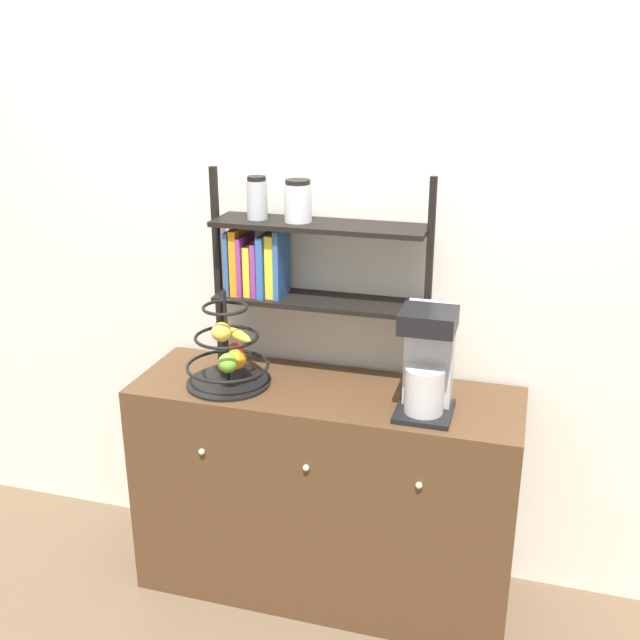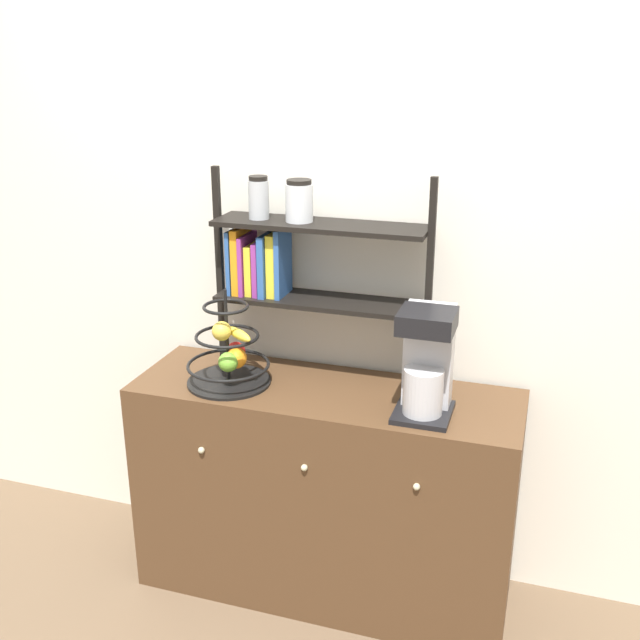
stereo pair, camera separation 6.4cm
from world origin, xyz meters
TOP-DOWN VIEW (x-y plane):
  - ground_plane at (0.00, 0.00)m, footprint 12.00×12.00m
  - wall_back at (0.00, 0.50)m, footprint 7.00×0.05m
  - sideboard at (0.00, 0.23)m, footprint 1.41×0.48m
  - coffee_maker at (0.37, 0.16)m, footprint 0.19×0.21m
  - fruit_stand at (-0.35, 0.17)m, footprint 0.31×0.31m
  - shelf_hutch at (-0.18, 0.36)m, footprint 0.82×0.20m

SIDE VIEW (x-z plane):
  - ground_plane at x=0.00m, z-range 0.00..0.00m
  - sideboard at x=0.00m, z-range 0.00..0.85m
  - fruit_stand at x=-0.35m, z-range 0.79..1.15m
  - coffee_maker at x=0.37m, z-range 0.85..1.23m
  - wall_back at x=0.00m, z-range 0.00..2.60m
  - shelf_hutch at x=-0.18m, z-range 0.93..1.69m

